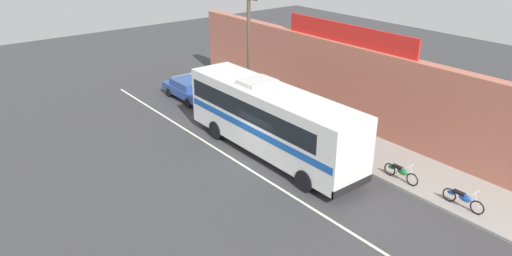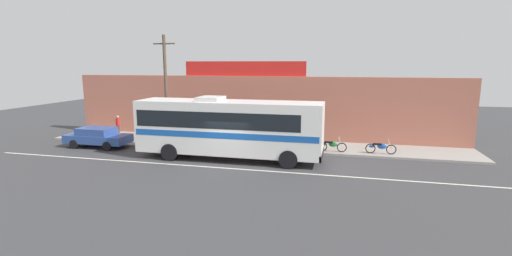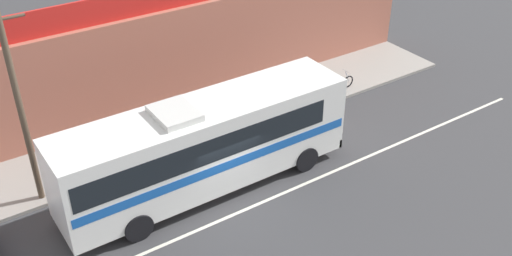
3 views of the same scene
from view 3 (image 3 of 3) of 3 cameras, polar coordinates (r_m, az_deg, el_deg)
name	(u,v)px [view 3 (image 3 of 3)]	position (r m, az deg, el deg)	size (l,w,h in m)	color
ground_plane	(229,200)	(22.07, -2.62, -6.96)	(70.00, 70.00, 0.00)	#3A3A3D
sidewalk_slab	(166,136)	(25.81, -8.71, -0.72)	(30.00, 3.60, 0.14)	gray
storefront_facade	(139,69)	(26.41, -11.21, 5.64)	(30.00, 0.70, 4.80)	#B26651
storefront_billboard	(108,9)	(24.93, -14.11, 11.08)	(9.38, 0.12, 1.10)	red
road_center_stripe	(241,212)	(21.55, -1.49, -8.07)	(30.00, 0.14, 0.01)	silver
intercity_bus	(203,143)	(21.50, -5.10, -1.44)	(11.19, 2.62, 3.78)	white
utility_pole	(20,105)	(21.31, -21.86, 2.04)	(1.60, 0.22, 7.54)	brown
motorcycle_green	(290,101)	(27.14, 3.31, 2.61)	(1.85, 0.56, 0.94)	black
motorcycle_orange	(338,83)	(28.93, 7.93, 4.33)	(1.87, 0.56, 0.94)	black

